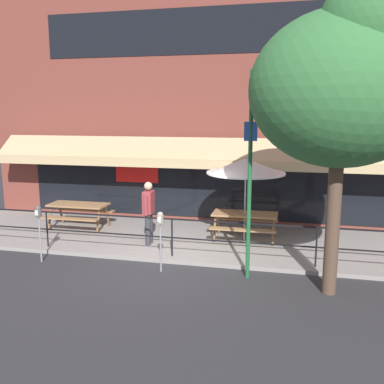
{
  "coord_description": "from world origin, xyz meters",
  "views": [
    {
      "loc": [
        2.78,
        -9.54,
        3.63
      ],
      "look_at": [
        0.21,
        1.6,
        1.5
      ],
      "focal_mm": 40.0,
      "sensor_mm": 36.0,
      "label": 1
    }
  ],
  "objects": [
    {
      "name": "ground_plane",
      "position": [
        0.0,
        0.0,
        0.0
      ],
      "size": [
        120.0,
        120.0,
        0.0
      ],
      "primitive_type": "plane",
      "color": "#2D2D30"
    },
    {
      "name": "patio_deck",
      "position": [
        0.0,
        2.0,
        0.05
      ],
      "size": [
        15.0,
        4.0,
        0.1
      ],
      "primitive_type": "cube",
      "color": "gray",
      "rests_on": "ground"
    },
    {
      "name": "restaurant_building",
      "position": [
        -0.0,
        4.23,
        4.31
      ],
      "size": [
        15.0,
        1.6,
        8.68
      ],
      "color": "brown",
      "rests_on": "ground"
    },
    {
      "name": "patio_railing",
      "position": [
        0.0,
        0.3,
        0.8
      ],
      "size": [
        13.84,
        0.04,
        0.97
      ],
      "color": "black",
      "rests_on": "patio_deck"
    },
    {
      "name": "picnic_table_left",
      "position": [
        -3.52,
        2.18,
        0.71
      ],
      "size": [
        1.8,
        1.42,
        0.76
      ],
      "color": "#997047",
      "rests_on": "patio_deck"
    },
    {
      "name": "picnic_table_centre",
      "position": [
        1.61,
        2.11,
        0.71
      ],
      "size": [
        1.8,
        1.42,
        0.76
      ],
      "color": "#997047",
      "rests_on": "patio_deck"
    },
    {
      "name": "patio_umbrella_centre",
      "position": [
        1.61,
        2.03,
        2.18
      ],
      "size": [
        2.14,
        2.14,
        2.38
      ],
      "color": "#B7B2A8",
      "rests_on": "patio_deck"
    },
    {
      "name": "pedestrian_walking",
      "position": [
        -0.88,
        1.13,
        1.06
      ],
      "size": [
        0.25,
        0.62,
        1.71
      ],
      "color": "#333338",
      "rests_on": "patio_deck"
    },
    {
      "name": "parking_meter_near",
      "position": [
        -3.11,
        -0.57,
        1.15
      ],
      "size": [
        0.15,
        0.16,
        1.42
      ],
      "color": "gray",
      "rests_on": "ground"
    },
    {
      "name": "parking_meter_far",
      "position": [
        -0.03,
        -0.54,
        1.15
      ],
      "size": [
        0.15,
        0.16,
        1.42
      ],
      "color": "gray",
      "rests_on": "ground"
    },
    {
      "name": "street_sign_pole",
      "position": [
        1.95,
        -0.45,
        2.31
      ],
      "size": [
        0.28,
        0.09,
        4.5
      ],
      "color": "#1E6033",
      "rests_on": "ground"
    },
    {
      "name": "street_tree_curbside",
      "position": [
        3.76,
        -0.97,
        4.24
      ],
      "size": [
        3.47,
        3.12,
        6.05
      ],
      "color": "brown",
      "rests_on": "ground"
    }
  ]
}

